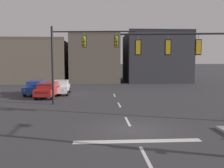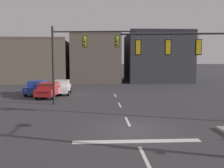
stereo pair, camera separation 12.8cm
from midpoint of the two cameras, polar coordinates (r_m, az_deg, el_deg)
name	(u,v)px [view 2 (the right image)]	position (r m, az deg, el deg)	size (l,w,h in m)	color
ground_plane	(132,130)	(14.73, 4.74, -10.38)	(400.00, 400.00, 0.00)	#353538
stop_bar_paint	(137,141)	(12.84, 5.99, -12.81)	(6.40, 0.50, 0.01)	silver
lane_centreline	(128,121)	(16.65, 3.78, -8.48)	(0.16, 26.40, 0.01)	silver
signal_mast_near_side	(192,55)	(17.20, 17.94, 6.29)	(7.01, 1.12, 6.40)	black
signal_mast_far_side	(77,51)	(22.47, -7.84, 7.39)	(7.47, 0.97, 7.00)	black
car_lot_nearside	(38,87)	(30.03, -16.44, -0.71)	(2.22, 4.57, 1.61)	navy
car_lot_middle	(49,89)	(27.49, -14.01, -1.22)	(2.30, 4.60, 1.61)	#A81E1E
car_lot_farside	(62,87)	(29.79, -11.26, -0.64)	(2.01, 4.50, 1.61)	silver
building_row	(101,60)	(46.06, -2.41, 5.54)	(33.68, 10.85, 9.02)	#665B4C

